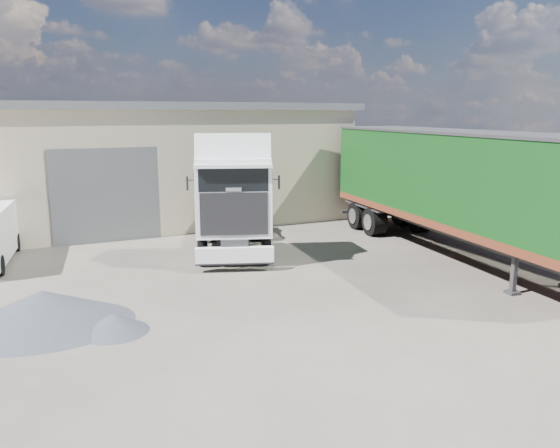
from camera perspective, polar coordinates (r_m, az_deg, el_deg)
name	(u,v)px	position (r m, az deg, el deg)	size (l,w,h in m)	color
ground	(252,322)	(13.23, -2.90, -10.21)	(120.00, 120.00, 0.00)	black
brick_boundary_wall	(455,202)	(23.93, 17.83, 2.24)	(0.35, 26.00, 2.50)	brown
tractor_unit	(233,204)	(18.85, -4.89, 2.05)	(4.33, 6.68, 4.28)	black
box_trailer	(454,180)	(19.69, 17.73, 4.39)	(4.07, 13.17, 4.31)	#2D2D30
gravel_heap	(40,310)	(14.03, -23.82, -8.18)	(4.85, 4.58, 0.87)	#20242B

